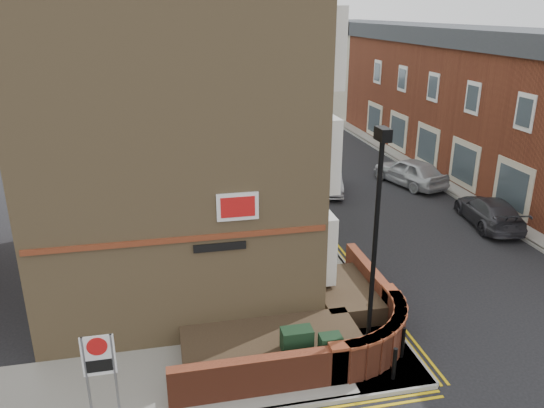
{
  "coord_description": "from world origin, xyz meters",
  "views": [
    {
      "loc": [
        -3.33,
        -9.79,
        8.91
      ],
      "look_at": [
        -0.37,
        4.0,
        3.73
      ],
      "focal_mm": 35.0,
      "sensor_mm": 36.0,
      "label": 1
    }
  ],
  "objects_px": {
    "lamppost": "(374,252)",
    "zone_sign": "(99,362)",
    "utility_cabinet_large": "(297,349)",
    "silver_car_near": "(328,180)"
  },
  "relations": [
    {
      "from": "zone_sign",
      "to": "silver_car_near",
      "type": "xyz_separation_m",
      "value": [
        10.0,
        14.73,
        -1.01
      ]
    },
    {
      "from": "lamppost",
      "to": "zone_sign",
      "type": "height_order",
      "value": "lamppost"
    },
    {
      "from": "utility_cabinet_large",
      "to": "silver_car_near",
      "type": "xyz_separation_m",
      "value": [
        5.3,
        13.93,
        -0.08
      ]
    },
    {
      "from": "utility_cabinet_large",
      "to": "silver_car_near",
      "type": "distance_m",
      "value": 14.91
    },
    {
      "from": "lamppost",
      "to": "utility_cabinet_large",
      "type": "xyz_separation_m",
      "value": [
        -1.9,
        0.1,
        -2.62
      ]
    },
    {
      "from": "utility_cabinet_large",
      "to": "silver_car_near",
      "type": "relative_size",
      "value": 0.31
    },
    {
      "from": "lamppost",
      "to": "silver_car_near",
      "type": "xyz_separation_m",
      "value": [
        3.4,
        14.03,
        -2.71
      ]
    },
    {
      "from": "zone_sign",
      "to": "lamppost",
      "type": "bearing_deg",
      "value": 6.07
    },
    {
      "from": "lamppost",
      "to": "zone_sign",
      "type": "relative_size",
      "value": 2.86
    },
    {
      "from": "utility_cabinet_large",
      "to": "zone_sign",
      "type": "relative_size",
      "value": 0.55
    }
  ]
}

